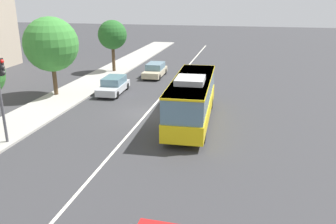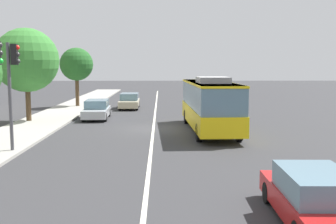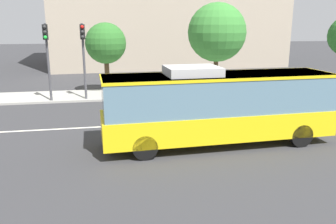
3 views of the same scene
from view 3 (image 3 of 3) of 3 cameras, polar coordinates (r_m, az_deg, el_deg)
The scene contains 9 objects.
ground_plane at distance 19.07m, azimuth 7.89°, elevation -1.48°, with size 160.00×160.00×0.00m, color #333335.
sidewalk_kerb at distance 26.58m, azimuth 2.49°, elevation 3.32°, with size 80.00×3.86×0.14m, color #9E9B93.
lane_centre_line at distance 19.07m, azimuth 7.89°, elevation -1.46°, with size 76.00×0.16×0.01m, color silver.
transit_bus at distance 15.01m, azimuth 8.24°, elevation 1.30°, with size 10.08×2.86×3.46m.
sedan_silver at distance 24.79m, azimuth 15.52°, elevation 3.53°, with size 4.57×1.97×1.46m.
traffic_light_near_corner at distance 24.03m, azimuth -19.38°, elevation 9.76°, with size 0.33×0.62×5.20m.
traffic_light_mid_block at distance 23.91m, azimuth -13.82°, elevation 10.13°, with size 0.34×0.62×5.20m.
street_tree_kerbside_centre at distance 26.49m, azimuth -10.25°, elevation 11.06°, with size 3.03×3.03×5.28m.
street_tree_kerbside_right at distance 27.92m, azimuth 8.10°, elevation 12.87°, with size 4.57×4.57×6.79m.
Camera 3 is at (-5.89, -17.38, 5.17)m, focal length 36.89 mm.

